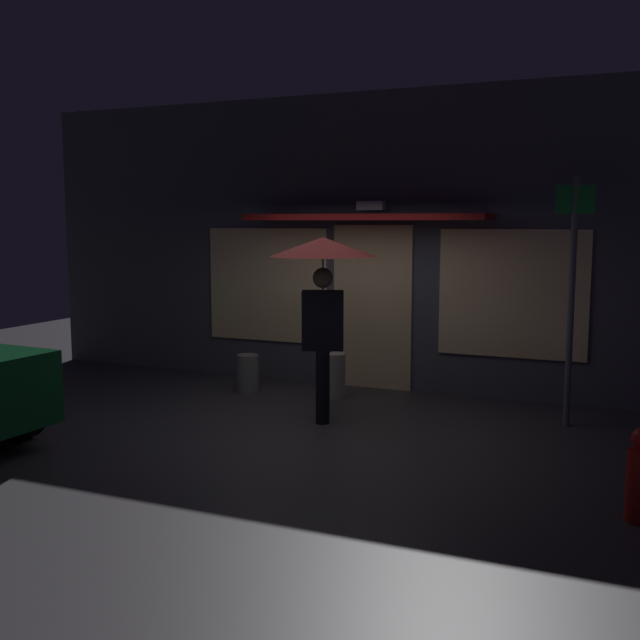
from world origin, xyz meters
name	(u,v)px	position (x,y,z in m)	size (l,w,h in m)	color
ground_plane	(306,427)	(0.00, 0.00, 0.00)	(18.00, 18.00, 0.00)	#38353A
building_facade	(377,243)	(0.00, 2.34, 1.96)	(10.39, 1.00, 3.94)	#4C4C56
person_with_umbrella	(323,274)	(0.07, 0.32, 1.67)	(1.18, 1.18, 2.07)	black
street_sign_post	(572,288)	(2.62, 1.18, 1.53)	(0.40, 0.07, 2.72)	#595B60
sidewalk_bollard	(248,374)	(-1.40, 1.24, 0.25)	(0.29, 0.29, 0.51)	slate
sidewalk_bollard_2	(334,376)	(-0.24, 1.42, 0.29)	(0.28, 0.28, 0.58)	#B2A899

